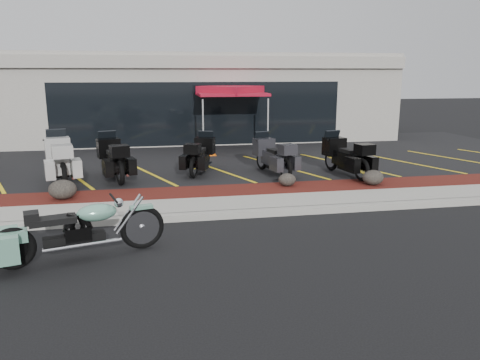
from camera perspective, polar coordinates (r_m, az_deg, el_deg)
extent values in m
plane|color=black|center=(9.73, 1.41, -6.08)|extent=(90.00, 90.00, 0.00)
cube|color=gray|center=(10.55, 0.41, -4.13)|extent=(24.00, 0.25, 0.15)
cube|color=gray|center=(11.21, -0.27, -3.09)|extent=(24.00, 1.20, 0.15)
cube|color=#3A0D0D|center=(12.35, -1.26, -1.56)|extent=(24.00, 1.20, 0.16)
cube|color=black|center=(17.58, -4.09, 2.78)|extent=(26.00, 9.60, 0.15)
cube|color=gray|center=(23.61, -5.92, 10.05)|extent=(18.00, 8.00, 4.00)
cube|color=black|center=(19.68, -4.92, 8.04)|extent=(12.00, 0.06, 2.60)
cube|color=gray|center=(19.59, -5.04, 14.16)|extent=(18.00, 0.30, 0.50)
ellipsoid|color=black|center=(12.17, -20.82, -1.09)|extent=(0.67, 0.56, 0.48)
ellipsoid|color=black|center=(12.77, 5.77, 0.04)|extent=(0.49, 0.41, 0.35)
ellipsoid|color=black|center=(13.32, 15.91, 0.30)|extent=(0.59, 0.49, 0.42)
cone|color=#D35307|center=(17.54, -3.57, 3.75)|extent=(0.43, 0.43, 0.45)
cylinder|color=silver|center=(18.02, -5.34, 6.56)|extent=(0.06, 0.06, 2.06)
cylinder|color=silver|center=(17.90, 2.71, 6.56)|extent=(0.06, 0.06, 2.06)
cylinder|color=silver|center=(20.50, -4.54, 7.34)|extent=(0.06, 0.06, 2.06)
cylinder|color=silver|center=(20.40, 2.55, 7.34)|extent=(0.06, 0.06, 2.06)
cube|color=maroon|center=(19.08, -1.17, 10.47)|extent=(3.18, 3.18, 0.11)
cube|color=maroon|center=(19.07, -1.17, 10.93)|extent=(2.73, 2.73, 0.31)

